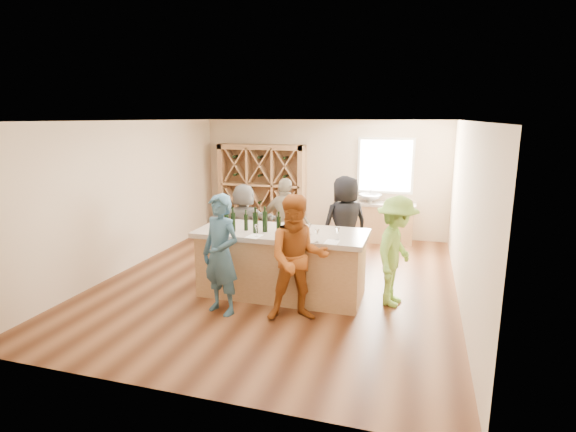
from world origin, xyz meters
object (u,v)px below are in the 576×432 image
(person_server, at_px, (396,251))
(person_far_mid, at_px, (286,223))
(wine_bottle_c, at_px, (246,222))
(wine_bottle_d, at_px, (255,223))
(wine_rack, at_px, (262,189))
(person_near_right, at_px, (298,259))
(tasting_counter_base, at_px, (282,265))
(wine_bottle_f, at_px, (279,226))
(person_near_left, at_px, (221,255))
(wine_bottle_b, at_px, (233,222))
(person_far_right, at_px, (345,224))
(wine_bottle_a, at_px, (227,221))
(wine_bottle_e, at_px, (265,222))
(person_far_left, at_px, (244,223))
(sink, at_px, (370,198))

(person_server, height_order, person_far_mid, person_far_mid)
(wine_bottle_c, bearing_deg, wine_bottle_d, -28.15)
(wine_rack, bearing_deg, person_near_right, -64.54)
(tasting_counter_base, height_order, wine_bottle_d, wine_bottle_d)
(wine_bottle_d, distance_m, wine_bottle_f, 0.41)
(tasting_counter_base, bearing_deg, person_near_left, -125.45)
(wine_bottle_b, relative_size, person_near_left, 0.17)
(wine_bottle_c, relative_size, person_far_mid, 0.15)
(wine_bottle_b, xyz_separation_m, person_far_right, (1.51, 1.71, -0.32))
(wine_bottle_f, bearing_deg, wine_bottle_b, 176.67)
(tasting_counter_base, xyz_separation_m, person_near_left, (-0.64, -0.91, 0.40))
(person_server, bearing_deg, wine_bottle_f, 116.57)
(wine_bottle_a, relative_size, wine_bottle_e, 0.93)
(wine_bottle_b, height_order, person_near_right, person_near_right)
(wine_bottle_b, height_order, person_far_left, person_far_left)
(wine_bottle_c, bearing_deg, wine_bottle_e, 1.38)
(person_near_right, relative_size, person_far_right, 1.00)
(tasting_counter_base, distance_m, wine_bottle_e, 0.79)
(person_server, bearing_deg, wine_bottle_d, 112.54)
(wine_bottle_d, relative_size, wine_bottle_f, 1.11)
(person_far_mid, bearing_deg, person_near_right, 120.82)
(tasting_counter_base, bearing_deg, wine_bottle_a, -167.77)
(wine_rack, bearing_deg, person_server, -46.61)
(wine_bottle_e, xyz_separation_m, person_far_left, (-0.99, 1.55, -0.45))
(wine_bottle_a, distance_m, wine_bottle_f, 0.92)
(person_far_mid, relative_size, wine_bottle_f, 5.78)
(wine_bottle_f, bearing_deg, sink, 77.24)
(wine_bottle_a, height_order, person_near_right, person_near_right)
(wine_bottle_d, height_order, person_near_right, person_near_right)
(person_server, bearing_deg, sink, 25.14)
(person_far_mid, height_order, person_far_left, person_far_mid)
(wine_bottle_b, relative_size, wine_bottle_d, 0.91)
(wine_bottle_e, xyz_separation_m, person_server, (2.02, 0.26, -0.39))
(wine_bottle_a, bearing_deg, wine_rack, 101.98)
(wine_bottle_f, bearing_deg, tasting_counter_base, 99.46)
(wine_bottle_b, bearing_deg, person_far_left, 106.66)
(person_near_right, xyz_separation_m, person_far_left, (-1.72, 2.23, -0.11))
(person_far_left, bearing_deg, wine_bottle_e, 110.06)
(wine_rack, relative_size, sink, 4.06)
(wine_rack, xyz_separation_m, wine_bottle_d, (1.37, -4.09, 0.15))
(wine_bottle_d, relative_size, person_far_mid, 0.19)
(tasting_counter_base, distance_m, wine_bottle_d, 0.86)
(person_near_left, distance_m, person_far_mid, 2.32)
(sink, height_order, person_far_right, person_far_right)
(person_server, relative_size, person_far_right, 0.94)
(wine_bottle_a, xyz_separation_m, person_far_left, (-0.36, 1.61, -0.43))
(person_far_right, bearing_deg, wine_rack, -77.27)
(person_near_left, xyz_separation_m, person_server, (2.43, 1.04, -0.04))
(wine_bottle_d, xyz_separation_m, person_near_left, (-0.29, -0.66, -0.35))
(tasting_counter_base, relative_size, wine_bottle_e, 7.89)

